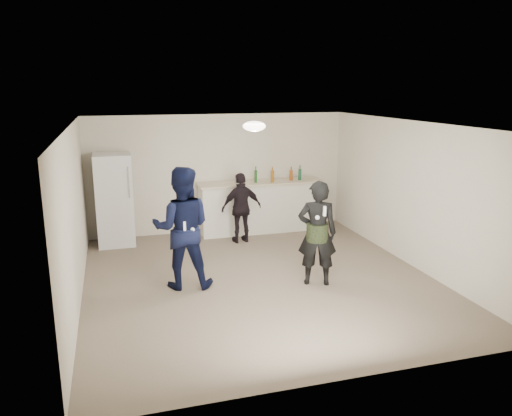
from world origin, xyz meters
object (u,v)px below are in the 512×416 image
object	(u,v)px
fridge	(114,200)
spectator	(242,208)
man	(182,228)
shaker	(236,179)
counter	(261,207)
woman	(317,233)

from	to	relation	value
fridge	spectator	bearing A→B (deg)	-13.12
fridge	man	xyz separation A→B (m)	(0.97, -2.53, 0.05)
shaker	man	bearing A→B (deg)	-119.86
counter	fridge	bearing A→B (deg)	-178.67
woman	spectator	distance (m)	2.52
counter	man	world-z (taller)	man
fridge	shaker	bearing A→B (deg)	2.36
counter	shaker	world-z (taller)	shaker
fridge	spectator	world-z (taller)	fridge
woman	counter	bearing A→B (deg)	-70.43
counter	fridge	distance (m)	3.03
shaker	man	world-z (taller)	man
fridge	woman	world-z (taller)	fridge
shaker	spectator	xyz separation A→B (m)	(-0.06, -0.67, -0.47)
man	woman	distance (m)	2.09
counter	fridge	size ratio (longest dim) A/B	1.44
man	spectator	bearing A→B (deg)	-114.65
counter	man	size ratio (longest dim) A/B	1.37
fridge	spectator	size ratio (longest dim) A/B	1.28
shaker	man	xyz separation A→B (m)	(-1.51, -2.63, -0.23)
shaker	man	size ratio (longest dim) A/B	0.09
counter	woman	size ratio (longest dim) A/B	1.56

